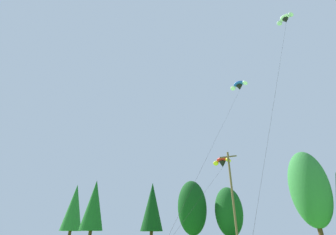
{
  "coord_description": "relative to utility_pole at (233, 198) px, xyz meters",
  "views": [
    {
      "loc": [
        3.86,
        5.01,
        2.12
      ],
      "look_at": [
        -2.83,
        22.19,
        11.34
      ],
      "focal_mm": 25.71,
      "sensor_mm": 36.0,
      "label": 1
    }
  ],
  "objects": [
    {
      "name": "treeline_tree_a",
      "position": [
        -36.09,
        13.46,
        1.74
      ],
      "size": [
        4.46,
        4.46,
        13.01
      ],
      "color": "#472D19",
      "rests_on": "ground_plane"
    },
    {
      "name": "treeline_tree_b",
      "position": [
        -27.56,
        9.17,
        1.43
      ],
      "size": [
        4.35,
        4.35,
        12.52
      ],
      "color": "#472D19",
      "rests_on": "ground_plane"
    },
    {
      "name": "treeline_tree_c",
      "position": [
        -17.46,
        14.26,
        1.25
      ],
      "size": [
        4.29,
        4.29,
        12.24
      ],
      "color": "#472D19",
      "rests_on": "ground_plane"
    },
    {
      "name": "treeline_tree_d",
      "position": [
        -7.83,
        9.23,
        0.17
      ],
      "size": [
        4.74,
        4.74,
        10.88
      ],
      "color": "#472D19",
      "rests_on": "ground_plane"
    },
    {
      "name": "treeline_tree_e",
      "position": [
        -2.13,
        10.56,
        -0.57
      ],
      "size": [
        4.41,
        4.41,
        9.66
      ],
      "color": "#472D19",
      "rests_on": "ground_plane"
    },
    {
      "name": "treeline_tree_f",
      "position": [
        10.53,
        13.5,
        2.79
      ],
      "size": [
        5.9,
        5.9,
        15.2
      ],
      "color": "#472D19",
      "rests_on": "ground_plane"
    },
    {
      "name": "utility_pole",
      "position": [
        0.0,
        0.0,
        0.0
      ],
      "size": [
        2.2,
        0.26,
        12.28
      ],
      "color": "brown",
      "rests_on": "ground_plane"
    },
    {
      "name": "parafoil_kite_high_blue_white",
      "position": [
        2.74,
        1.22,
        16.63
      ],
      "size": [
        7.23,
        17.84,
        22.57
      ],
      "color": "blue"
    },
    {
      "name": "parafoil_kite_mid_white",
      "position": [
        9.3,
        -7.77,
        18.72
      ],
      "size": [
        7.97,
        8.63,
        24.48
      ],
      "color": "white"
    },
    {
      "name": "parafoil_kite_far_red_yellow",
      "position": [
        -1.01,
        1.09,
        4.95
      ],
      "size": [
        3.44,
        17.74,
        10.93
      ],
      "color": "red"
    }
  ]
}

